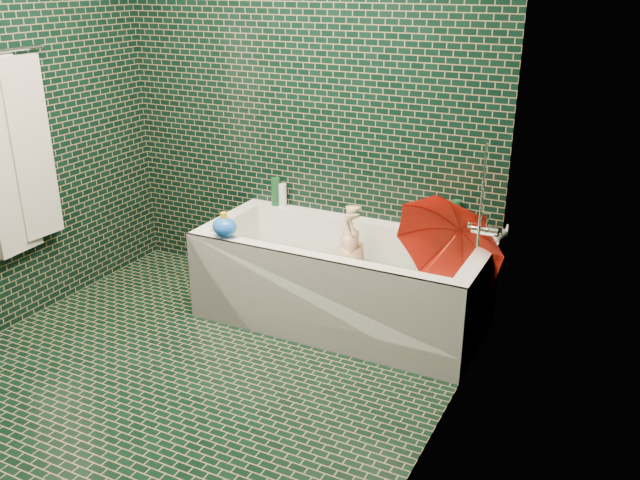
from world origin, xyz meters
The scene contains 20 objects.
floor centered at (0.00, 0.00, 0.00)m, with size 2.80×2.80×0.00m, color black.
wall_back centered at (0.00, 1.40, 1.25)m, with size 2.80×2.80×0.00m, color black.
wall_right centered at (1.30, 0.00, 1.25)m, with size 2.80×2.80×0.00m, color black.
bathtub centered at (0.45, 1.01, 0.21)m, with size 1.70×0.75×0.55m.
bath_mat centered at (0.45, 1.02, 0.16)m, with size 1.35×0.47×0.01m, color green.
water centered at (0.45, 1.02, 0.30)m, with size 1.48×0.53×0.00m, color silver.
towel_rail centered at (-1.25, 0.25, 1.60)m, with size 0.02×0.02×0.58m, color silver.
towel centered at (-1.24, 0.24, 1.03)m, with size 0.08×0.44×1.12m.
faucet centered at (1.26, 1.02, 0.77)m, with size 0.18×0.19×0.55m.
child centered at (0.52, 1.06, 0.31)m, with size 0.29×0.19×0.80m, color tan.
umbrella centered at (1.04, 1.03, 0.54)m, with size 0.64×0.64×0.56m, color red.
soap_bottle_a centered at (1.25, 1.33, 0.55)m, with size 0.09×0.09×0.23m, color white.
soap_bottle_b centered at (1.25, 1.35, 0.55)m, with size 0.08×0.08×0.18m, color #47217D.
soap_bottle_c centered at (1.07, 1.36, 0.55)m, with size 0.14×0.14×0.18m, color #134322.
bottle_right_tall centered at (1.03, 1.34, 0.66)m, with size 0.06×0.06×0.22m, color #134322.
bottle_right_pump centered at (1.21, 1.32, 0.63)m, with size 0.05×0.05×0.17m, color silver.
bottle_left_tall centered at (-0.19, 1.35, 0.64)m, with size 0.06×0.06×0.19m, color #134322.
bottle_left_short centered at (-0.14, 1.36, 0.63)m, with size 0.05×0.05×0.15m, color white.
rubber_duck centered at (0.89, 1.36, 0.60)m, with size 0.13×0.11×0.10m.
bath_toy centered at (-0.16, 0.71, 0.61)m, with size 0.17×0.14×0.15m.
Camera 1 is at (2.00, -2.35, 1.99)m, focal length 38.00 mm.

